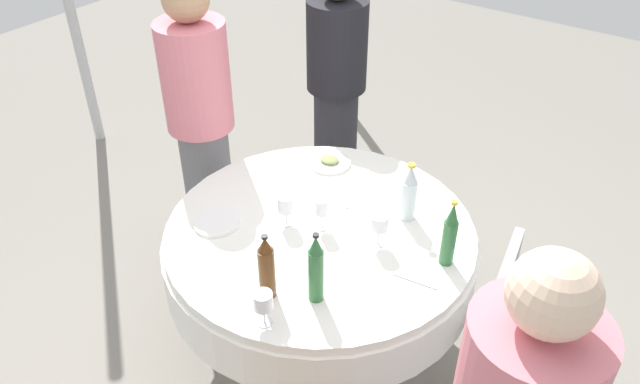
{
  "coord_description": "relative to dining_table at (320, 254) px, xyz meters",
  "views": [
    {
      "loc": [
        1.23,
        -1.73,
        2.46
      ],
      "look_at": [
        0.0,
        0.0,
        0.93
      ],
      "focal_mm": 35.42,
      "sensor_mm": 36.0,
      "label": 1
    }
  ],
  "objects": [
    {
      "name": "dining_table",
      "position": [
        0.0,
        0.0,
        0.0
      ],
      "size": [
        1.37,
        1.37,
        0.74
      ],
      "color": "white",
      "rests_on": "ground_plane"
    },
    {
      "name": "knife_outer",
      "position": [
        0.49,
        -0.06,
        0.15
      ],
      "size": [
        0.18,
        0.04,
        0.0
      ],
      "primitive_type": "cube",
      "rotation": [
        0.0,
        0.0,
        3.27
      ],
      "color": "silver",
      "rests_on": "dining_table"
    },
    {
      "name": "wine_glass_west",
      "position": [
        0.26,
        0.05,
        0.25
      ],
      "size": [
        0.08,
        0.08,
        0.15
      ],
      "color": "white",
      "rests_on": "dining_table"
    },
    {
      "name": "chair_west",
      "position": [
        0.88,
        0.15,
        -0.07
      ],
      "size": [
        0.46,
        0.46,
        0.87
      ],
      "rotation": [
        0.0,
        0.0,
        -1.4
      ],
      "color": "#99999E",
      "rests_on": "ground_plane"
    },
    {
      "name": "bottle_green_south",
      "position": [
        0.54,
        0.11,
        0.29
      ],
      "size": [
        0.06,
        0.06,
        0.3
      ],
      "color": "#2D6B38",
      "rests_on": "dining_table"
    },
    {
      "name": "wine_glass_far",
      "position": [
        -0.14,
        -0.06,
        0.25
      ],
      "size": [
        0.07,
        0.07,
        0.14
      ],
      "color": "white",
      "rests_on": "dining_table"
    },
    {
      "name": "plate_right",
      "position": [
        -0.38,
        -0.24,
        0.16
      ],
      "size": [
        0.2,
        0.2,
        0.02
      ],
      "color": "white",
      "rests_on": "dining_table"
    },
    {
      "name": "spoon_south",
      "position": [
        -0.04,
        0.24,
        0.15
      ],
      "size": [
        0.14,
        0.14,
        0.0
      ],
      "primitive_type": "cube",
      "rotation": [
        0.0,
        0.0,
        5.48
      ],
      "color": "silver",
      "rests_on": "dining_table"
    },
    {
      "name": "bottle_brown_left",
      "position": [
        0.07,
        -0.44,
        0.28
      ],
      "size": [
        0.06,
        0.06,
        0.29
      ],
      "color": "#593314",
      "rests_on": "dining_table"
    },
    {
      "name": "ground_plane",
      "position": [
        0.0,
        0.0,
        -0.59
      ],
      "size": [
        10.0,
        10.0,
        0.0
      ],
      "primitive_type": "plane",
      "color": "gray"
    },
    {
      "name": "person_east",
      "position": [
        -0.6,
        1.01,
        0.2
      ],
      "size": [
        0.34,
        0.34,
        1.53
      ],
      "rotation": [
        0.0,
        0.0,
        0.54
      ],
      "color": "#26262B",
      "rests_on": "ground_plane"
    },
    {
      "name": "bottle_green_outer",
      "position": [
        0.23,
        -0.35,
        0.29
      ],
      "size": [
        0.06,
        0.06,
        0.31
      ],
      "color": "#2D6B38",
      "rests_on": "dining_table"
    },
    {
      "name": "bottle_clear_east",
      "position": [
        0.27,
        0.28,
        0.28
      ],
      "size": [
        0.07,
        0.07,
        0.28
      ],
      "color": "silver",
      "rests_on": "dining_table"
    },
    {
      "name": "wine_glass_left",
      "position": [
        0.01,
        0.01,
        0.25
      ],
      "size": [
        0.06,
        0.06,
        0.15
      ],
      "color": "white",
      "rests_on": "dining_table"
    },
    {
      "name": "person_south",
      "position": [
        -0.9,
        0.21,
        0.26
      ],
      "size": [
        0.34,
        0.34,
        1.62
      ],
      "rotation": [
        0.0,
        0.0,
        1.34
      ],
      "color": "slate",
      "rests_on": "ground_plane"
    },
    {
      "name": "wine_glass_north",
      "position": [
        0.15,
        -0.56,
        0.25
      ],
      "size": [
        0.07,
        0.07,
        0.14
      ],
      "color": "white",
      "rests_on": "dining_table"
    },
    {
      "name": "plate_inner",
      "position": [
        -0.25,
        0.44,
        0.16
      ],
      "size": [
        0.21,
        0.21,
        0.04
      ],
      "color": "white",
      "rests_on": "dining_table"
    }
  ]
}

